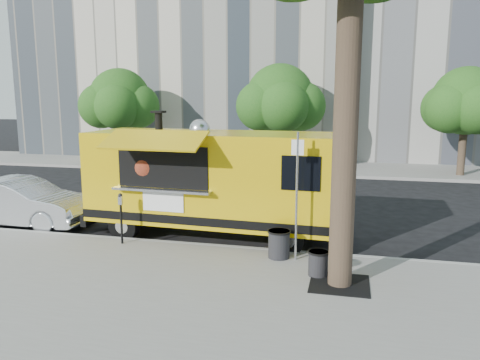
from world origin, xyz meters
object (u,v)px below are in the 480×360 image
(parking_meter, at_px, (121,212))
(trash_bin_left, at_px, (279,243))
(trash_bin_right, at_px, (318,263))
(far_tree_c, at_px, (466,101))
(far_tree_b, at_px, (280,99))
(sedan, at_px, (20,202))
(sign_post, at_px, (297,189))
(food_truck, at_px, (210,180))
(far_tree_a, at_px, (120,99))

(parking_meter, distance_m, trash_bin_left, 4.18)
(parking_meter, relative_size, trash_bin_right, 2.47)
(far_tree_c, bearing_deg, far_tree_b, 178.09)
(trash_bin_left, xyz_separation_m, trash_bin_right, (0.99, -0.94, -0.06))
(far_tree_b, relative_size, sedan, 1.24)
(far_tree_c, bearing_deg, trash_bin_right, -111.58)
(parking_meter, bearing_deg, trash_bin_right, -11.89)
(far_tree_b, relative_size, parking_meter, 4.12)
(sign_post, distance_m, parking_meter, 4.64)
(far_tree_c, relative_size, trash_bin_left, 7.86)
(far_tree_b, bearing_deg, far_tree_c, -1.91)
(parking_meter, relative_size, sedan, 0.30)
(food_truck, height_order, trash_bin_left, food_truck)
(sedan, height_order, trash_bin_right, sedan)
(far_tree_b, xyz_separation_m, trash_bin_right, (3.14, -15.13, -3.39))
(sign_post, height_order, parking_meter, sign_post)
(food_truck, bearing_deg, far_tree_a, 129.20)
(sign_post, xyz_separation_m, food_truck, (-2.60, 1.72, -0.20))
(far_tree_b, bearing_deg, trash_bin_left, -81.39)
(far_tree_b, bearing_deg, sedan, -115.64)
(far_tree_b, height_order, trash_bin_right, far_tree_b)
(far_tree_b, xyz_separation_m, trash_bin_left, (2.15, -14.19, -3.33))
(far_tree_b, xyz_separation_m, sign_post, (2.55, -14.25, -1.98))
(far_tree_b, height_order, food_truck, far_tree_b)
(sign_post, distance_m, trash_bin_right, 1.76)
(far_tree_a, height_order, trash_bin_right, far_tree_a)
(sedan, relative_size, trash_bin_left, 6.71)
(food_truck, distance_m, trash_bin_right, 4.28)
(sign_post, distance_m, food_truck, 3.12)
(food_truck, height_order, trash_bin_right, food_truck)
(far_tree_c, relative_size, trash_bin_right, 9.62)
(far_tree_b, bearing_deg, food_truck, -90.21)
(far_tree_a, height_order, far_tree_c, far_tree_a)
(far_tree_a, distance_m, far_tree_b, 9.01)
(food_truck, relative_size, trash_bin_left, 10.87)
(sign_post, xyz_separation_m, trash_bin_right, (0.59, -0.88, -1.41))
(far_tree_c, relative_size, sedan, 1.17)
(trash_bin_left, bearing_deg, far_tree_a, 128.95)
(far_tree_b, height_order, trash_bin_left, far_tree_b)
(far_tree_c, height_order, parking_meter, far_tree_c)
(far_tree_a, height_order, far_tree_b, far_tree_b)
(far_tree_c, distance_m, sign_post, 15.48)
(sign_post, xyz_separation_m, parking_meter, (-4.55, 0.20, -0.87))
(trash_bin_left, distance_m, trash_bin_right, 1.36)
(far_tree_a, distance_m, far_tree_c, 18.00)
(sign_post, bearing_deg, far_tree_b, 100.15)
(sign_post, xyz_separation_m, trash_bin_left, (-0.40, 0.06, -1.35))
(food_truck, bearing_deg, parking_meter, -139.36)
(parking_meter, bearing_deg, food_truck, 37.88)
(sign_post, relative_size, parking_meter, 2.25)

